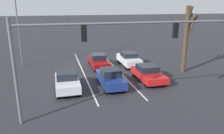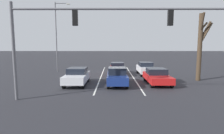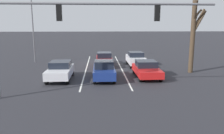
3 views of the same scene
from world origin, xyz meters
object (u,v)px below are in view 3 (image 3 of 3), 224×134
Objects in this scene: car_navy_midlane_front at (104,70)px; bare_tree_near at (194,33)px; car_white_leftlane_second at (136,59)px; traffic_signal_gantry at (66,23)px; car_red_leftlane_front at (146,69)px; car_maroon_midlane_second at (104,59)px; car_silver_rightlane_front at (60,70)px; street_lamp_right_shoulder at (34,18)px.

bare_tree_near is at bearing -165.44° from car_navy_midlane_front.
car_white_leftlane_second is 12.66m from traffic_signal_gantry.
car_white_leftlane_second is at bearing -121.99° from car_navy_midlane_front.
bare_tree_near reaches higher than traffic_signal_gantry.
car_white_leftlane_second is (0.07, -5.32, 0.09)m from car_red_leftlane_front.
traffic_signal_gantry reaches higher than car_navy_midlane_front.
car_white_leftlane_second is 0.62× the size of bare_tree_near.
car_maroon_midlane_second is at bearing -57.50° from car_red_leftlane_front.
traffic_signal_gantry is (2.51, 10.74, 3.94)m from car_maroon_midlane_second.
car_silver_rightlane_front is 10.66m from street_lamp_right_shoulder.
car_red_leftlane_front is 1.04× the size of car_white_leftlane_second.
car_silver_rightlane_front is at bearing 9.94° from bare_tree_near.
car_maroon_midlane_second is (3.51, -0.31, -0.06)m from car_white_leftlane_second.
traffic_signal_gantry is at bearing 76.83° from car_maroon_midlane_second.
bare_tree_near is at bearing 154.36° from car_maroon_midlane_second.
car_navy_midlane_front is at bearing 178.80° from car_silver_rightlane_front.
bare_tree_near reaches higher than car_navy_midlane_front.
car_white_leftlane_second is (-7.36, -5.83, 0.00)m from car_silver_rightlane_front.
car_red_leftlane_front is at bearing -176.08° from car_silver_rightlane_front.
car_red_leftlane_front is 8.90m from traffic_signal_gantry.
street_lamp_right_shoulder is at bearing -63.26° from car_silver_rightlane_front.
bare_tree_near is (-4.83, 3.69, 2.99)m from car_white_leftlane_second.
traffic_signal_gantry is 14.39m from street_lamp_right_shoulder.
traffic_signal_gantry reaches higher than car_maroon_midlane_second.
bare_tree_near is (-8.34, 4.00, 3.04)m from car_maroon_midlane_second.
traffic_signal_gantry is 2.00× the size of bare_tree_near.
car_white_leftlane_second reaches higher than car_silver_rightlane_front.
car_navy_midlane_front is 0.62× the size of bare_tree_near.
traffic_signal_gantry is (-1.33, 4.61, 3.89)m from car_silver_rightlane_front.
car_white_leftlane_second is at bearing 166.65° from street_lamp_right_shoulder.
traffic_signal_gantry is (6.03, 10.43, 3.89)m from car_white_leftlane_second.
traffic_signal_gantry is 12.81m from bare_tree_near.
car_white_leftlane_second reaches higher than car_maroon_midlane_second.
car_silver_rightlane_front is at bearing 116.74° from street_lamp_right_shoulder.
car_red_leftlane_front is at bearing 122.50° from car_maroon_midlane_second.
bare_tree_near is (-16.52, 6.47, -1.59)m from street_lamp_right_shoulder.
bare_tree_near is at bearing 142.59° from car_white_leftlane_second.
car_white_leftlane_second is 6.77m from bare_tree_near.
car_navy_midlane_front is 6.96m from car_white_leftlane_second.
car_navy_midlane_front is 3.81m from car_red_leftlane_front.
car_maroon_midlane_second is 0.68× the size of bare_tree_near.
car_navy_midlane_front reaches higher than car_red_leftlane_front.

